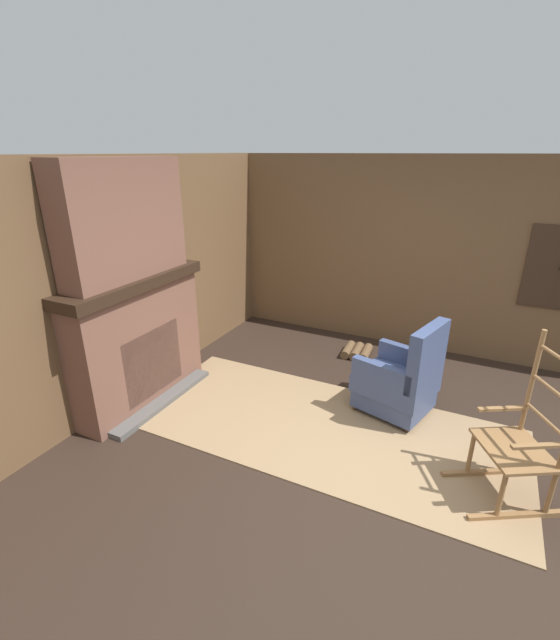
# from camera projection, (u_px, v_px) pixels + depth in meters

# --- Properties ---
(ground_plane) EXTENTS (14.00, 14.00, 0.00)m
(ground_plane) POSITION_uv_depth(u_px,v_px,m) (369.00, 466.00, 3.65)
(ground_plane) COLOR #2D2119
(wood_panel_wall_left) EXTENTS (0.06, 5.90, 2.48)m
(wood_panel_wall_left) POSITION_uv_depth(u_px,v_px,m) (116.00, 286.00, 4.28)
(wood_panel_wall_left) COLOR brown
(wood_panel_wall_left) RESTS_ON ground
(wood_panel_wall_back) EXTENTS (5.90, 0.09, 2.48)m
(wood_panel_wall_back) POSITION_uv_depth(u_px,v_px,m) (435.00, 258.00, 5.42)
(wood_panel_wall_back) COLOR brown
(wood_panel_wall_back) RESTS_ON ground
(fireplace_hearth) EXTENTS (0.56, 1.65, 1.36)m
(fireplace_hearth) POSITION_uv_depth(u_px,v_px,m) (140.00, 341.00, 4.40)
(fireplace_hearth) COLOR brown
(fireplace_hearth) RESTS_ON ground
(chimney_breast) EXTENTS (0.31, 1.37, 1.10)m
(chimney_breast) POSITION_uv_depth(u_px,v_px,m) (123.00, 220.00, 3.95)
(chimney_breast) COLOR brown
(chimney_breast) RESTS_ON fireplace_hearth
(area_rug) EXTENTS (3.66, 1.61, 0.01)m
(area_rug) POSITION_uv_depth(u_px,v_px,m) (322.00, 427.00, 4.15)
(area_rug) COLOR #997A56
(area_rug) RESTS_ON ground
(armchair) EXTENTS (0.84, 0.79, 1.02)m
(armchair) POSITION_uv_depth(u_px,v_px,m) (400.00, 382.00, 4.26)
(armchair) COLOR #3D4C75
(armchair) RESTS_ON ground
(rocking_chair) EXTENTS (0.94, 0.82, 1.30)m
(rocking_chair) POSITION_uv_depth(u_px,v_px,m) (519.00, 449.00, 3.18)
(rocking_chair) COLOR olive
(rocking_chair) RESTS_ON ground
(firewood_stack) EXTENTS (0.37, 0.40, 0.12)m
(firewood_stack) POSITION_uv_depth(u_px,v_px,m) (357.00, 351.00, 5.60)
(firewood_stack) COLOR brown
(firewood_stack) RESTS_ON ground
(oil_lamp_vase) EXTENTS (0.11, 0.11, 0.26)m
(oil_lamp_vase) POSITION_uv_depth(u_px,v_px,m) (75.00, 283.00, 3.64)
(oil_lamp_vase) COLOR silver
(oil_lamp_vase) RESTS_ON fireplace_hearth
(storage_case) EXTENTS (0.14, 0.27, 0.15)m
(storage_case) POSITION_uv_depth(u_px,v_px,m) (133.00, 267.00, 4.21)
(storage_case) COLOR black
(storage_case) RESTS_ON fireplace_hearth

